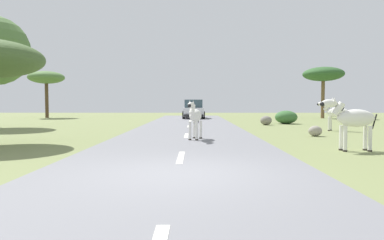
# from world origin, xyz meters

# --- Properties ---
(ground_plane) EXTENTS (90.00, 90.00, 0.00)m
(ground_plane) POSITION_xyz_m (0.00, 0.00, 0.00)
(ground_plane) COLOR olive
(road) EXTENTS (6.00, 64.00, 0.05)m
(road) POSITION_xyz_m (-0.09, 0.00, 0.03)
(road) COLOR slate
(road) RESTS_ON ground_plane
(lane_markings) EXTENTS (0.16, 56.00, 0.01)m
(lane_markings) POSITION_xyz_m (-0.09, -1.00, 0.05)
(lane_markings) COLOR silver
(lane_markings) RESTS_ON road
(zebra_0) EXTENTS (0.66, 1.59, 1.53)m
(zebra_0) POSITION_xyz_m (0.28, 6.41, 0.96)
(zebra_0) COLOR silver
(zebra_0) RESTS_ON road
(zebra_1) EXTENTS (1.76, 0.47, 1.66)m
(zebra_1) POSITION_xyz_m (5.11, 3.58, 0.99)
(zebra_1) COLOR silver
(zebra_1) RESTS_ON ground_plane
(zebra_2) EXTENTS (1.46, 1.27, 1.62)m
(zebra_2) POSITION_xyz_m (7.69, 11.13, 0.97)
(zebra_2) COLOR silver
(zebra_2) RESTS_ON ground_plane
(car_0) EXTENTS (2.07, 4.37, 1.74)m
(car_0) POSITION_xyz_m (0.15, 25.23, 0.85)
(car_0) COLOR silver
(car_0) RESTS_ON road
(tree_0) EXTENTS (3.87, 3.87, 4.95)m
(tree_0) POSITION_xyz_m (12.69, 26.34, 4.22)
(tree_0) COLOR brown
(tree_0) RESTS_ON ground_plane
(tree_4) EXTENTS (3.49, 3.49, 4.63)m
(tree_4) POSITION_xyz_m (-14.46, 27.03, 3.96)
(tree_4) COLOR #4C3823
(tree_4) RESTS_ON ground_plane
(bush_1) EXTENTS (1.56, 1.41, 0.94)m
(bush_1) POSITION_xyz_m (6.77, 17.39, 0.47)
(bush_1) COLOR #386633
(bush_1) RESTS_ON ground_plane
(rock_0) EXTENTS (0.77, 0.69, 0.61)m
(rock_0) POSITION_xyz_m (5.07, 16.05, 0.31)
(rock_0) COLOR gray
(rock_0) RESTS_ON ground_plane
(rock_2) EXTENTS (0.59, 0.44, 0.47)m
(rock_2) POSITION_xyz_m (5.62, 8.24, 0.23)
(rock_2) COLOR gray
(rock_2) RESTS_ON ground_plane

